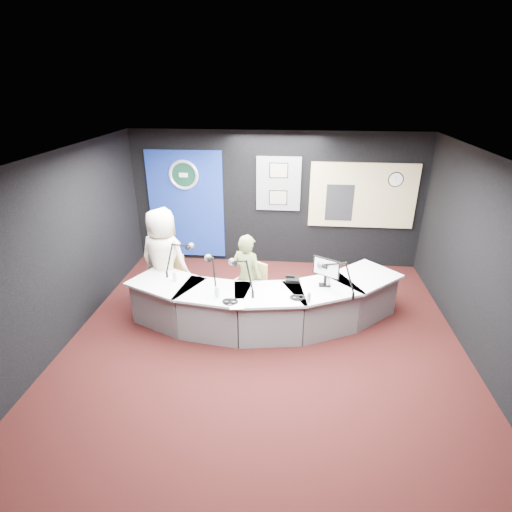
# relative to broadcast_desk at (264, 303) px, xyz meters

# --- Properties ---
(ground) EXTENTS (6.00, 6.00, 0.00)m
(ground) POSITION_rel_broadcast_desk_xyz_m (0.05, -0.55, -0.38)
(ground) COLOR black
(ground) RESTS_ON ground
(ceiling) EXTENTS (6.00, 6.00, 0.02)m
(ceiling) POSITION_rel_broadcast_desk_xyz_m (0.05, -0.55, 2.42)
(ceiling) COLOR silver
(ceiling) RESTS_ON ground
(wall_back) EXTENTS (6.00, 0.02, 2.80)m
(wall_back) POSITION_rel_broadcast_desk_xyz_m (0.05, 2.45, 1.02)
(wall_back) COLOR black
(wall_back) RESTS_ON ground
(wall_front) EXTENTS (6.00, 0.02, 2.80)m
(wall_front) POSITION_rel_broadcast_desk_xyz_m (0.05, -3.55, 1.02)
(wall_front) COLOR black
(wall_front) RESTS_ON ground
(wall_left) EXTENTS (0.02, 6.00, 2.80)m
(wall_left) POSITION_rel_broadcast_desk_xyz_m (-2.95, -0.55, 1.02)
(wall_left) COLOR black
(wall_left) RESTS_ON ground
(wall_right) EXTENTS (0.02, 6.00, 2.80)m
(wall_right) POSITION_rel_broadcast_desk_xyz_m (3.05, -0.55, 1.02)
(wall_right) COLOR black
(wall_right) RESTS_ON ground
(broadcast_desk) EXTENTS (4.50, 1.90, 0.75)m
(broadcast_desk) POSITION_rel_broadcast_desk_xyz_m (0.00, 0.00, 0.00)
(broadcast_desk) COLOR silver
(broadcast_desk) RESTS_ON ground
(backdrop_panel) EXTENTS (1.60, 0.05, 2.30)m
(backdrop_panel) POSITION_rel_broadcast_desk_xyz_m (-1.85, 2.42, 0.88)
(backdrop_panel) COLOR navy
(backdrop_panel) RESTS_ON wall_back
(agency_seal) EXTENTS (0.63, 0.07, 0.63)m
(agency_seal) POSITION_rel_broadcast_desk_xyz_m (-1.85, 2.38, 1.52)
(agency_seal) COLOR silver
(agency_seal) RESTS_ON backdrop_panel
(seal_center) EXTENTS (0.48, 0.01, 0.48)m
(seal_center) POSITION_rel_broadcast_desk_xyz_m (-1.85, 2.38, 1.52)
(seal_center) COLOR #0D3021
(seal_center) RESTS_ON backdrop_panel
(pinboard) EXTENTS (0.90, 0.04, 1.10)m
(pinboard) POSITION_rel_broadcast_desk_xyz_m (0.10, 2.42, 1.38)
(pinboard) COLOR slate
(pinboard) RESTS_ON wall_back
(framed_photo_upper) EXTENTS (0.34, 0.02, 0.27)m
(framed_photo_upper) POSITION_rel_broadcast_desk_xyz_m (0.10, 2.39, 1.65)
(framed_photo_upper) COLOR gray
(framed_photo_upper) RESTS_ON pinboard
(framed_photo_lower) EXTENTS (0.34, 0.02, 0.27)m
(framed_photo_lower) POSITION_rel_broadcast_desk_xyz_m (0.10, 2.39, 1.09)
(framed_photo_lower) COLOR gray
(framed_photo_lower) RESTS_ON pinboard
(booth_window_frame) EXTENTS (2.12, 0.06, 1.32)m
(booth_window_frame) POSITION_rel_broadcast_desk_xyz_m (1.80, 2.42, 1.18)
(booth_window_frame) COLOR tan
(booth_window_frame) RESTS_ON wall_back
(booth_glow) EXTENTS (2.00, 0.02, 1.20)m
(booth_glow) POSITION_rel_broadcast_desk_xyz_m (1.80, 2.41, 1.18)
(booth_glow) COLOR beige
(booth_glow) RESTS_ON booth_window_frame
(equipment_rack) EXTENTS (0.55, 0.02, 0.75)m
(equipment_rack) POSITION_rel_broadcast_desk_xyz_m (1.35, 2.39, 1.03)
(equipment_rack) COLOR black
(equipment_rack) RESTS_ON booth_window_frame
(wall_clock) EXTENTS (0.28, 0.01, 0.28)m
(wall_clock) POSITION_rel_broadcast_desk_xyz_m (2.40, 2.39, 1.52)
(wall_clock) COLOR white
(wall_clock) RESTS_ON booth_window_frame
(armchair_left) EXTENTS (0.75, 0.75, 1.00)m
(armchair_left) POSITION_rel_broadcast_desk_xyz_m (-1.74, 0.41, 0.12)
(armchair_left) COLOR tan
(armchair_left) RESTS_ON ground
(armchair_right) EXTENTS (0.73, 0.73, 0.94)m
(armchair_right) POSITION_rel_broadcast_desk_xyz_m (-0.29, 0.16, 0.10)
(armchair_right) COLOR tan
(armchair_right) RESTS_ON ground
(draped_jacket) EXTENTS (0.49, 0.31, 0.70)m
(draped_jacket) POSITION_rel_broadcast_desk_xyz_m (-1.88, 0.63, 0.24)
(draped_jacket) COLOR #656155
(draped_jacket) RESTS_ON armchair_left
(person_man) EXTENTS (0.99, 0.77, 1.80)m
(person_man) POSITION_rel_broadcast_desk_xyz_m (-1.74, 0.41, 0.53)
(person_man) COLOR beige
(person_man) RESTS_ON ground
(person_woman) EXTENTS (0.64, 0.55, 1.50)m
(person_woman) POSITION_rel_broadcast_desk_xyz_m (-0.29, 0.16, 0.37)
(person_woman) COLOR #5E6937
(person_woman) RESTS_ON ground
(computer_monitor) EXTENTS (0.41, 0.26, 0.32)m
(computer_monitor) POSITION_rel_broadcast_desk_xyz_m (0.95, 0.00, 0.70)
(computer_monitor) COLOR black
(computer_monitor) RESTS_ON broadcast_desk
(desk_phone) EXTENTS (0.22, 0.18, 0.05)m
(desk_phone) POSITION_rel_broadcast_desk_xyz_m (0.45, 0.11, 0.40)
(desk_phone) COLOR black
(desk_phone) RESTS_ON broadcast_desk
(headphones_near) EXTENTS (0.20, 0.20, 0.03)m
(headphones_near) POSITION_rel_broadcast_desk_xyz_m (0.53, -0.44, 0.39)
(headphones_near) COLOR black
(headphones_near) RESTS_ON broadcast_desk
(headphones_far) EXTENTS (0.22, 0.22, 0.04)m
(headphones_far) POSITION_rel_broadcast_desk_xyz_m (-0.44, -0.65, 0.39)
(headphones_far) COLOR black
(headphones_far) RESTS_ON broadcast_desk
(paper_stack) EXTENTS (0.27, 0.36, 0.00)m
(paper_stack) POSITION_rel_broadcast_desk_xyz_m (-1.55, 0.14, 0.38)
(paper_stack) COLOR white
(paper_stack) RESTS_ON broadcast_desk
(notepad) EXTENTS (0.24, 0.31, 0.00)m
(notepad) POSITION_rel_broadcast_desk_xyz_m (-0.34, -0.69, 0.38)
(notepad) COLOR white
(notepad) RESTS_ON broadcast_desk
(boom_mic_a) EXTENTS (0.40, 0.67, 0.60)m
(boom_mic_a) POSITION_rel_broadcast_desk_xyz_m (-1.44, 0.31, 0.68)
(boom_mic_a) COLOR black
(boom_mic_a) RESTS_ON broadcast_desk
(boom_mic_b) EXTENTS (0.35, 0.70, 0.60)m
(boom_mic_b) POSITION_rel_broadcast_desk_xyz_m (-0.80, -0.15, 0.68)
(boom_mic_b) COLOR black
(boom_mic_b) RESTS_ON broadcast_desk
(boom_mic_c) EXTENTS (0.50, 0.61, 0.60)m
(boom_mic_c) POSITION_rel_broadcast_desk_xyz_m (-0.32, -0.23, 0.68)
(boom_mic_c) COLOR black
(boom_mic_c) RESTS_ON broadcast_desk
(boom_mic_d) EXTENTS (0.59, 0.53, 0.60)m
(boom_mic_d) POSITION_rel_broadcast_desk_xyz_m (1.11, -0.17, 0.68)
(boom_mic_d) COLOR black
(boom_mic_d) RESTS_ON broadcast_desk
(water_bottles) EXTENTS (2.48, 0.59, 0.18)m
(water_bottles) POSITION_rel_broadcast_desk_xyz_m (-0.21, -0.27, 0.46)
(water_bottles) COLOR silver
(water_bottles) RESTS_ON broadcast_desk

